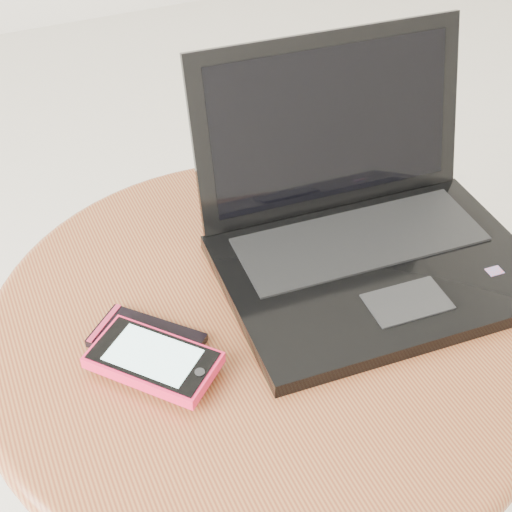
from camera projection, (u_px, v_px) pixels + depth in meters
name	position (u px, v px, depth m)	size (l,w,h in m)	color
table	(264.00, 375.00, 0.86)	(0.62, 0.62, 0.49)	#5C301A
laptop	(364.00, 227.00, 0.84)	(0.37, 0.33, 0.23)	black
phone_black	(147.00, 340.00, 0.75)	(0.12, 0.12, 0.01)	black
phone_pink	(153.00, 360.00, 0.71)	(0.13, 0.14, 0.02)	#DE1941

